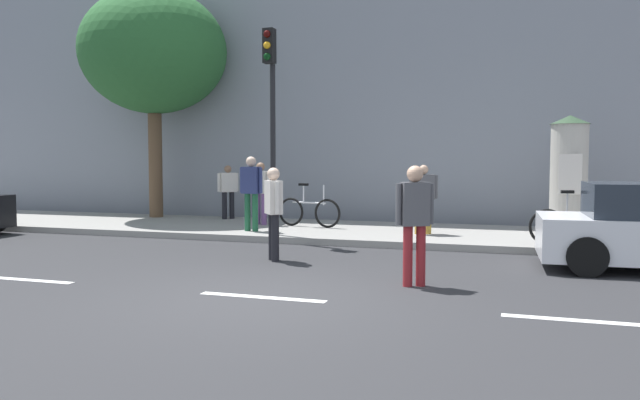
{
  "coord_description": "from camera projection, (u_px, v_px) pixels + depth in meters",
  "views": [
    {
      "loc": [
        3.31,
        -7.72,
        1.88
      ],
      "look_at": [
        0.17,
        2.0,
        1.19
      ],
      "focal_mm": 35.31,
      "sensor_mm": 36.0,
      "label": 1
    }
  ],
  "objects": [
    {
      "name": "ground_plane",
      "position": [
        262.0,
        297.0,
        8.47
      ],
      "size": [
        80.0,
        80.0,
        0.0
      ],
      "primitive_type": "plane",
      "color": "#2B2B2D"
    },
    {
      "name": "pedestrian_with_backpack",
      "position": [
        261.0,
        188.0,
        16.26
      ],
      "size": [
        0.6,
        0.4,
        1.61
      ],
      "color": "#724C84",
      "rests_on": "sidewalk_curb"
    },
    {
      "name": "pedestrian_in_light_jacket",
      "position": [
        252.0,
        187.0,
        14.81
      ],
      "size": [
        0.6,
        0.42,
        1.76
      ],
      "color": "#1E5938",
      "rests_on": "sidewalk_curb"
    },
    {
      "name": "pedestrian_in_red_top",
      "position": [
        415.0,
        216.0,
        9.15
      ],
      "size": [
        0.52,
        0.4,
        1.77
      ],
      "color": "maroon",
      "rests_on": "ground_plane"
    },
    {
      "name": "building_backdrop",
      "position": [
        413.0,
        66.0,
        19.55
      ],
      "size": [
        36.0,
        5.0,
        9.46
      ],
      "primitive_type": "cube",
      "color": "gray",
      "rests_on": "ground_plane"
    },
    {
      "name": "pedestrian_tallest",
      "position": [
        274.0,
        206.0,
        11.43
      ],
      "size": [
        0.44,
        0.49,
        1.7
      ],
      "color": "black",
      "rests_on": "ground_plane"
    },
    {
      "name": "traffic_light",
      "position": [
        271.0,
        98.0,
        13.85
      ],
      "size": [
        0.24,
        0.45,
        4.54
      ],
      "color": "black",
      "rests_on": "sidewalk_curb"
    },
    {
      "name": "sidewalk_curb",
      "position": [
        377.0,
        233.0,
        15.11
      ],
      "size": [
        36.0,
        4.0,
        0.15
      ],
      "primitive_type": "cube",
      "color": "gray",
      "rests_on": "ground_plane"
    },
    {
      "name": "pedestrian_in_dark_shirt",
      "position": [
        423.0,
        193.0,
        14.25
      ],
      "size": [
        0.62,
        0.5,
        1.57
      ],
      "color": "#B78C33",
      "rests_on": "sidewalk_curb"
    },
    {
      "name": "lane_markings",
      "position": [
        262.0,
        297.0,
        8.47
      ],
      "size": [
        25.8,
        0.16,
        0.01
      ],
      "color": "silver",
      "rests_on": "ground_plane"
    },
    {
      "name": "pedestrian_near_pole",
      "position": [
        228.0,
        188.0,
        17.77
      ],
      "size": [
        0.48,
        0.49,
        1.52
      ],
      "color": "black",
      "rests_on": "sidewalk_curb"
    },
    {
      "name": "street_tree",
      "position": [
        154.0,
        52.0,
        18.1
      ],
      "size": [
        4.19,
        4.19,
        6.57
      ],
      "color": "brown",
      "rests_on": "sidewalk_curb"
    },
    {
      "name": "bicycle_leaning",
      "position": [
        575.0,
        226.0,
        12.41
      ],
      "size": [
        1.75,
        0.37,
        1.09
      ],
      "color": "black",
      "rests_on": "sidewalk_curb"
    },
    {
      "name": "poster_column",
      "position": [
        569.0,
        174.0,
        14.28
      ],
      "size": [
        0.9,
        0.9,
        2.69
      ],
      "color": "#B2ADA3",
      "rests_on": "sidewalk_curb"
    },
    {
      "name": "bicycle_upright",
      "position": [
        309.0,
        211.0,
        15.76
      ],
      "size": [
        1.75,
        0.39,
        1.09
      ],
      "color": "black",
      "rests_on": "sidewalk_curb"
    }
  ]
}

